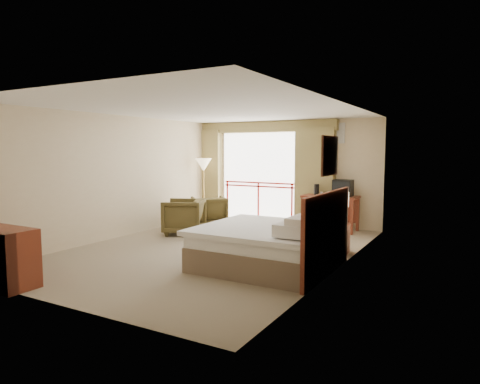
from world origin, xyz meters
The scene contains 28 objects.
floor centered at (0.00, 0.00, 0.00)m, with size 7.00×7.00×0.00m, color gray.
ceiling centered at (0.00, 0.00, 2.70)m, with size 7.00×7.00×0.00m, color white.
wall_back centered at (0.00, 3.50, 1.35)m, with size 5.00×5.00×0.00m, color beige.
wall_front centered at (0.00, -3.50, 1.35)m, with size 5.00×5.00×0.00m, color beige.
wall_left centered at (-2.50, 0.00, 1.35)m, with size 7.00×7.00×0.00m, color beige.
wall_right centered at (2.50, 0.00, 1.35)m, with size 7.00×7.00×0.00m, color beige.
balcony_door centered at (-0.80, 3.48, 1.20)m, with size 2.40×2.40×0.00m, color white.
balcony_railing centered at (-0.80, 3.46, 0.81)m, with size 2.09×0.03×1.02m.
curtain_left centered at (-2.45, 3.35, 1.25)m, with size 1.00×0.26×2.50m, color olive.
curtain_right centered at (0.85, 3.35, 1.25)m, with size 1.00×0.26×2.50m, color olive.
valance centered at (-0.80, 3.38, 2.55)m, with size 4.40×0.22×0.28m, color olive.
hvac_vent centered at (1.30, 3.47, 2.35)m, with size 0.50×0.04×0.50m, color silver.
bed centered at (1.50, -0.60, 0.38)m, with size 2.13×2.06×0.97m.
headboard centered at (2.46, -0.60, 0.65)m, with size 0.06×2.10×1.30m, color #5C1C10.
framed_art centered at (2.47, -0.60, 1.85)m, with size 0.04×0.72×0.60m.
nightstand centered at (2.19, 0.91, 0.27)m, with size 0.38×0.45×0.54m, color #5C1C10.
table_lamp centered at (2.19, 0.96, 1.01)m, with size 0.34×0.34×0.60m.
phone centered at (2.14, 0.76, 0.58)m, with size 0.19×0.15×0.08m, color black.
desk centered at (1.36, 3.09, 0.66)m, with size 1.30×0.63×0.85m.
tv centered at (1.66, 3.02, 1.04)m, with size 0.44×0.35×0.40m.
coffee_maker centered at (1.01, 3.03, 0.98)m, with size 0.12×0.12×0.27m, color black.
cup centered at (1.16, 2.98, 0.89)m, with size 0.06×0.06×0.09m, color white.
wastebasket centered at (0.86, 2.44, 0.17)m, with size 0.27×0.27×0.33m, color black.
armchair_far centered at (-1.51, 2.09, 0.00)m, with size 0.82×0.84×0.76m, color #423719.
armchair_near centered at (-1.45, 0.96, 0.00)m, with size 0.87×0.89×0.81m, color #423719.
side_table centered at (-1.98, 1.67, 0.37)m, with size 0.49×0.49×0.53m.
book centered at (-1.98, 1.67, 0.54)m, with size 0.18×0.24×0.02m, color white.
floor_lamp centered at (-2.13, 2.77, 1.47)m, with size 0.44×0.44×1.71m.
Camera 1 is at (4.47, -6.90, 1.94)m, focal length 32.00 mm.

